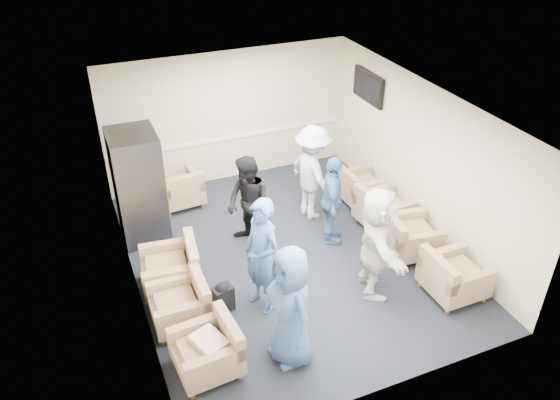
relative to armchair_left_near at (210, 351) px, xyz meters
name	(u,v)px	position (x,y,z in m)	size (l,w,h in m)	color
floor	(287,256)	(1.88, 1.84, -0.32)	(6.00, 6.00, 0.00)	black
ceiling	(289,107)	(1.88, 1.84, 2.38)	(6.00, 6.00, 0.00)	silver
back_wall	(229,117)	(1.88, 4.84, 1.03)	(5.00, 0.02, 2.70)	beige
front_wall	(392,311)	(1.88, -1.16, 1.03)	(5.00, 0.02, 2.70)	beige
left_wall	(127,222)	(-0.62, 1.84, 1.03)	(0.02, 6.00, 2.70)	beige
right_wall	(421,159)	(4.38, 1.84, 1.03)	(0.02, 6.00, 2.70)	beige
chair_rail	(230,138)	(1.88, 4.82, 0.58)	(4.98, 0.04, 0.06)	white
tv	(368,87)	(4.32, 3.64, 1.73)	(0.10, 1.00, 0.58)	black
armchair_left_near	(210,351)	(0.00, 0.00, 0.00)	(0.86, 0.86, 0.64)	#947A60
armchair_left_mid	(183,305)	(-0.11, 0.99, 0.00)	(0.79, 0.79, 0.63)	#947A60
armchair_left_far	(174,270)	(-0.05, 1.79, 0.02)	(0.95, 0.95, 0.68)	#947A60
armchair_right_near	(451,278)	(3.80, -0.01, 0.01)	(0.83, 0.83, 0.66)	#947A60
armchair_right_midnear	(407,238)	(3.75, 1.13, 0.02)	(0.96, 0.96, 0.68)	#947A60
armchair_right_midfar	(381,211)	(3.79, 2.01, 0.01)	(0.89, 0.89, 0.67)	#947A60
armchair_right_far	(358,188)	(3.85, 2.93, -0.01)	(0.78, 0.78, 0.61)	#947A60
armchair_corner	(180,190)	(0.61, 4.13, 0.01)	(0.89, 0.89, 0.66)	#947A60
vending_machine	(139,186)	(-0.21, 3.42, 0.67)	(0.80, 0.94, 1.98)	#494950
backpack	(223,296)	(0.48, 1.01, -0.06)	(0.33, 0.27, 0.50)	black
pillow	(209,342)	(-0.01, 0.00, 0.17)	(0.45, 0.34, 0.13)	white
person_front_left	(290,307)	(1.03, -0.20, 0.57)	(0.87, 0.57, 1.78)	#40609A
person_mid_left	(262,256)	(1.06, 0.88, 0.60)	(0.67, 0.44, 1.84)	#40609A
person_back_left	(248,205)	(1.39, 2.36, 0.53)	(0.83, 0.64, 1.70)	black
person_back_right	(313,173)	(2.79, 2.83, 0.59)	(1.17, 0.67, 1.82)	white
person_mid_right	(332,201)	(2.75, 1.97, 0.50)	(0.96, 0.40, 1.63)	#40609A
person_front_right	(376,242)	(2.76, 0.57, 0.59)	(1.68, 0.53, 1.81)	silver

